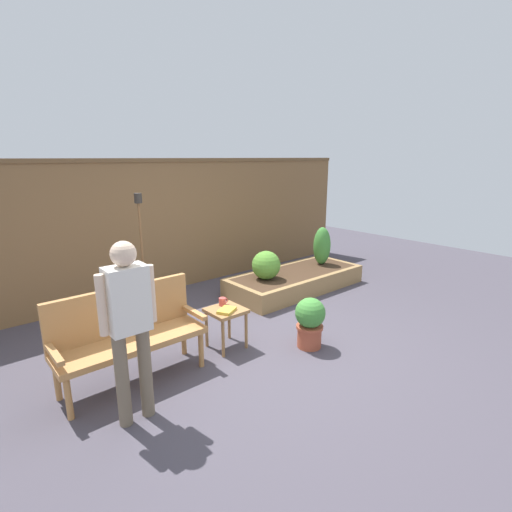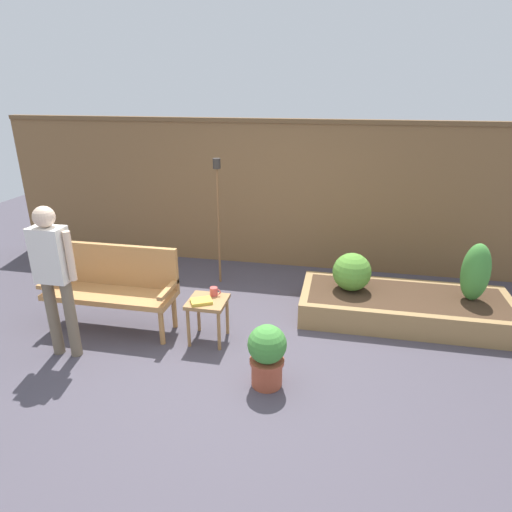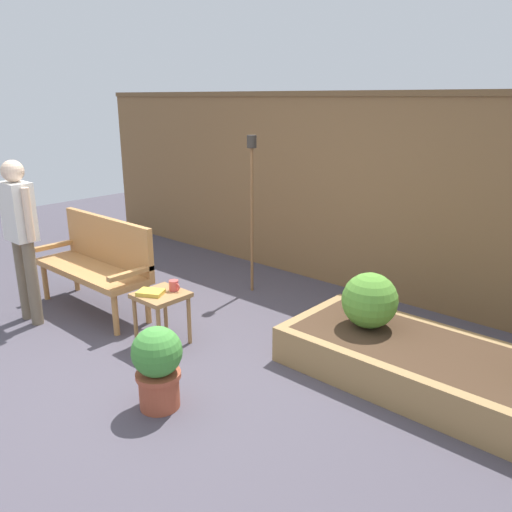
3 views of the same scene
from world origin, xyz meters
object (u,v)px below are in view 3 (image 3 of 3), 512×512
Objects in this scene: garden_bench at (99,257)px; person_by_bench at (20,228)px; book_on_table at (151,292)px; shrub_near_bench at (370,300)px; tiki_torch at (252,187)px; side_table at (161,302)px; potted_boxwood at (158,364)px; cup_on_table at (174,286)px.

person_by_bench is (-0.22, -0.64, 0.39)m from garden_bench.
person_by_bench reaches higher than book_on_table.
tiki_torch is (-1.78, 0.55, 0.65)m from shrub_near_bench.
garden_bench is 1.09m from book_on_table.
shrub_near_bench reaches higher than side_table.
garden_bench is 2.02m from potted_boxwood.
garden_bench reaches higher than cup_on_table.
shrub_near_bench is (1.48, 0.95, 0.13)m from side_table.
tiki_torch reaches higher than book_on_table.
garden_bench is 1.16m from cup_on_table.
tiki_torch is (-0.30, 1.50, 0.78)m from side_table.
potted_boxwood is 1.33× the size of shrub_near_bench.
book_on_table is 1.84m from shrub_near_bench.
person_by_bench is (-1.30, -0.47, 0.44)m from book_on_table.
shrub_near_bench is 3.22m from person_by_bench.
shrub_near_bench is at bearing 65.04° from potted_boxwood.
shrub_near_bench is (0.73, 1.58, 0.20)m from potted_boxwood.
potted_boxwood is 2.52m from tiki_torch.
garden_bench is at bearing 70.81° from person_by_bench.
cup_on_table is 0.20× the size of potted_boxwood.
tiki_torch is at bearing 62.88° from person_by_bench.
potted_boxwood is (0.75, -0.63, -0.07)m from side_table.
tiki_torch is 1.10× the size of person_by_bench.
cup_on_table is at bearing -76.26° from tiki_torch.
tiki_torch reaches higher than potted_boxwood.
garden_bench is 6.73× the size of book_on_table.
side_table is at bearing 21.93° from person_by_bench.
person_by_bench reaches higher than shrub_near_bench.
side_table is at bearing 32.79° from book_on_table.
side_table is 4.00× the size of cup_on_table.
cup_on_table is 1.59m from person_by_bench.
shrub_near_bench is at bearing 27.82° from person_by_bench.
garden_bench is 0.84× the size of tiki_torch.
side_table is at bearing -108.75° from cup_on_table.
side_table is 0.31× the size of person_by_bench.
side_table is 1.06× the size of shrub_near_bench.
side_table is 1.72m from tiki_torch.
cup_on_table is 1.57m from tiki_torch.
garden_bench is at bearing -161.95° from shrub_near_bench.
tiki_torch is (-0.34, 1.38, 0.65)m from cup_on_table.
potted_boxwood is (1.87, -0.73, -0.21)m from garden_bench.
shrub_near_bench is at bearing 30.02° from cup_on_table.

